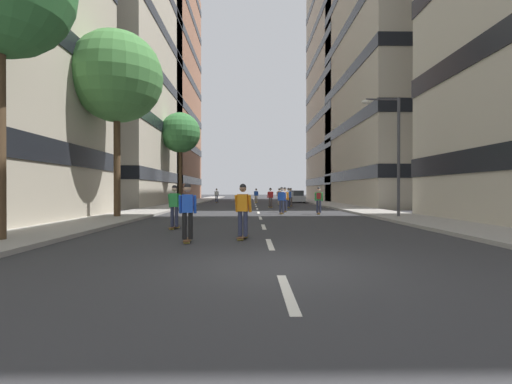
{
  "coord_description": "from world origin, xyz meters",
  "views": [
    {
      "loc": [
        -0.57,
        -7.64,
        1.57
      ],
      "look_at": [
        0.0,
        28.89,
        1.38
      ],
      "focal_mm": 25.79,
      "sensor_mm": 36.0,
      "label": 1
    }
  ],
  "objects_px": {
    "skater_2": "(217,195)",
    "skater_5": "(319,199)",
    "skater_1": "(256,195)",
    "street_tree_near": "(117,77)",
    "streetlamp_right": "(392,143)",
    "skater_4": "(174,205)",
    "skater_10": "(187,210)",
    "skater_9": "(270,197)",
    "skater_6": "(282,199)",
    "skater_3": "(291,196)",
    "skater_7": "(288,197)",
    "skater_11": "(243,208)",
    "parked_car_near": "(296,197)",
    "skater_0": "(285,198)",
    "skater_8": "(279,195)",
    "street_tree_mid": "(180,133)"
  },
  "relations": [
    {
      "from": "skater_5",
      "to": "skater_10",
      "type": "height_order",
      "value": "same"
    },
    {
      "from": "skater_1",
      "to": "skater_7",
      "type": "relative_size",
      "value": 1.0
    },
    {
      "from": "street_tree_mid",
      "to": "skater_8",
      "type": "bearing_deg",
      "value": 9.51
    },
    {
      "from": "parked_car_near",
      "to": "skater_1",
      "type": "relative_size",
      "value": 2.47
    },
    {
      "from": "skater_2",
      "to": "skater_10",
      "type": "xyz_separation_m",
      "value": [
        2.4,
        -35.75,
        0.0
      ]
    },
    {
      "from": "skater_5",
      "to": "skater_11",
      "type": "relative_size",
      "value": 1.0
    },
    {
      "from": "skater_4",
      "to": "skater_11",
      "type": "height_order",
      "value": "same"
    },
    {
      "from": "street_tree_near",
      "to": "skater_9",
      "type": "relative_size",
      "value": 5.69
    },
    {
      "from": "skater_3",
      "to": "skater_8",
      "type": "bearing_deg",
      "value": 99.11
    },
    {
      "from": "skater_7",
      "to": "skater_9",
      "type": "height_order",
      "value": "same"
    },
    {
      "from": "skater_0",
      "to": "skater_5",
      "type": "relative_size",
      "value": 1.0
    },
    {
      "from": "street_tree_mid",
      "to": "skater_2",
      "type": "xyz_separation_m",
      "value": [
        3.01,
        8.44,
        -6.52
      ]
    },
    {
      "from": "parked_car_near",
      "to": "skater_1",
      "type": "bearing_deg",
      "value": -174.47
    },
    {
      "from": "skater_1",
      "to": "skater_10",
      "type": "height_order",
      "value": "same"
    },
    {
      "from": "streetlamp_right",
      "to": "skater_9",
      "type": "relative_size",
      "value": 3.65
    },
    {
      "from": "parked_car_near",
      "to": "skater_3",
      "type": "height_order",
      "value": "skater_3"
    },
    {
      "from": "skater_0",
      "to": "skater_7",
      "type": "height_order",
      "value": "same"
    },
    {
      "from": "skater_6",
      "to": "skater_8",
      "type": "relative_size",
      "value": 1.0
    },
    {
      "from": "skater_2",
      "to": "skater_9",
      "type": "relative_size",
      "value": 1.0
    },
    {
      "from": "skater_2",
      "to": "skater_5",
      "type": "relative_size",
      "value": 1.0
    },
    {
      "from": "street_tree_near",
      "to": "skater_3",
      "type": "xyz_separation_m",
      "value": [
        11.21,
        15.23,
        -6.77
      ]
    },
    {
      "from": "skater_1",
      "to": "skater_4",
      "type": "bearing_deg",
      "value": -97.11
    },
    {
      "from": "street_tree_near",
      "to": "skater_4",
      "type": "bearing_deg",
      "value": -51.73
    },
    {
      "from": "skater_0",
      "to": "skater_11",
      "type": "height_order",
      "value": "same"
    },
    {
      "from": "skater_6",
      "to": "skater_7",
      "type": "distance_m",
      "value": 8.81
    },
    {
      "from": "skater_4",
      "to": "skater_5",
      "type": "relative_size",
      "value": 1.0
    },
    {
      "from": "skater_4",
      "to": "skater_9",
      "type": "relative_size",
      "value": 1.0
    },
    {
      "from": "street_tree_near",
      "to": "streetlamp_right",
      "type": "height_order",
      "value": "street_tree_near"
    },
    {
      "from": "street_tree_mid",
      "to": "skater_9",
      "type": "distance_m",
      "value": 12.47
    },
    {
      "from": "skater_2",
      "to": "skater_8",
      "type": "bearing_deg",
      "value": -41.89
    },
    {
      "from": "street_tree_near",
      "to": "skater_9",
      "type": "distance_m",
      "value": 17.03
    },
    {
      "from": "skater_4",
      "to": "skater_6",
      "type": "relative_size",
      "value": 1.0
    },
    {
      "from": "skater_2",
      "to": "skater_7",
      "type": "bearing_deg",
      "value": -61.32
    },
    {
      "from": "skater_4",
      "to": "skater_3",
      "type": "bearing_deg",
      "value": 71.31
    },
    {
      "from": "skater_2",
      "to": "skater_8",
      "type": "distance_m",
      "value": 10.02
    },
    {
      "from": "skater_4",
      "to": "skater_6",
      "type": "distance_m",
      "value": 10.51
    },
    {
      "from": "skater_2",
      "to": "skater_4",
      "type": "bearing_deg",
      "value": -87.79
    },
    {
      "from": "skater_4",
      "to": "skater_7",
      "type": "height_order",
      "value": "same"
    },
    {
      "from": "skater_0",
      "to": "skater_10",
      "type": "height_order",
      "value": "same"
    },
    {
      "from": "skater_1",
      "to": "skater_2",
      "type": "bearing_deg",
      "value": 161.42
    },
    {
      "from": "street_tree_mid",
      "to": "skater_6",
      "type": "bearing_deg",
      "value": -56.89
    },
    {
      "from": "skater_1",
      "to": "skater_8",
      "type": "height_order",
      "value": "same"
    },
    {
      "from": "skater_3",
      "to": "skater_11",
      "type": "distance_m",
      "value": 24.09
    },
    {
      "from": "skater_6",
      "to": "skater_10",
      "type": "height_order",
      "value": "same"
    },
    {
      "from": "skater_1",
      "to": "street_tree_near",
      "type": "bearing_deg",
      "value": -107.84
    },
    {
      "from": "skater_0",
      "to": "skater_6",
      "type": "bearing_deg",
      "value": -100.79
    },
    {
      "from": "street_tree_near",
      "to": "skater_1",
      "type": "distance_m",
      "value": 27.04
    },
    {
      "from": "skater_3",
      "to": "skater_8",
      "type": "relative_size",
      "value": 1.0
    },
    {
      "from": "skater_5",
      "to": "street_tree_near",
      "type": "bearing_deg",
      "value": -162.91
    },
    {
      "from": "skater_4",
      "to": "skater_11",
      "type": "relative_size",
      "value": 1.0
    }
  ]
}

